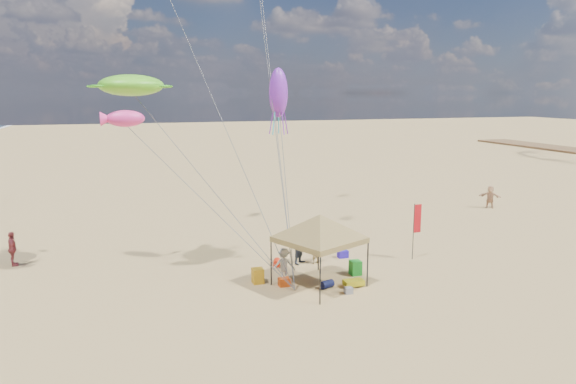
% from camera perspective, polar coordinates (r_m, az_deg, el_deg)
% --- Properties ---
extents(ground, '(280.00, 280.00, 0.00)m').
position_cam_1_polar(ground, '(23.56, 2.31, -10.91)').
color(ground, tan).
rests_on(ground, ground).
extents(canopy_tent, '(5.68, 5.68, 3.85)m').
position_cam_1_polar(canopy_tent, '(23.54, 3.45, -2.75)').
color(canopy_tent, black).
rests_on(canopy_tent, ground).
extents(feather_flag, '(0.46, 0.06, 3.01)m').
position_cam_1_polar(feather_flag, '(28.42, 13.71, -3.17)').
color(feather_flag, black).
rests_on(feather_flag, ground).
extents(cooler_red, '(0.54, 0.38, 0.38)m').
position_cam_1_polar(cooler_red, '(24.33, -0.38, -9.70)').
color(cooler_red, '#CA4610').
rests_on(cooler_red, ground).
extents(cooler_blue, '(0.54, 0.38, 0.38)m').
position_cam_1_polar(cooler_blue, '(28.49, 5.95, -6.69)').
color(cooler_blue, '#2615B2').
rests_on(cooler_blue, ground).
extents(bag_navy, '(0.69, 0.54, 0.36)m').
position_cam_1_polar(bag_navy, '(24.16, 4.24, -9.91)').
color(bag_navy, '#0B0F33').
rests_on(bag_navy, ground).
extents(bag_orange, '(0.54, 0.69, 0.36)m').
position_cam_1_polar(bag_orange, '(27.01, -1.22, -7.64)').
color(bag_orange, red).
rests_on(bag_orange, ground).
extents(chair_green, '(0.50, 0.50, 0.70)m').
position_cam_1_polar(chair_green, '(25.93, 7.30, -8.12)').
color(chair_green, '#188420').
rests_on(chair_green, ground).
extents(chair_yellow, '(0.50, 0.50, 0.70)m').
position_cam_1_polar(chair_yellow, '(24.68, -3.29, -9.03)').
color(chair_yellow, '#CA9116').
rests_on(chair_yellow, ground).
extents(crate_grey, '(0.34, 0.30, 0.28)m').
position_cam_1_polar(crate_grey, '(23.64, 6.56, -10.53)').
color(crate_grey, slate).
rests_on(crate_grey, ground).
extents(beach_cart, '(0.90, 0.50, 0.24)m').
position_cam_1_polar(beach_cart, '(24.43, 7.11, -9.68)').
color(beach_cart, gold).
rests_on(beach_cart, ground).
extents(person_near_a, '(0.69, 0.61, 1.60)m').
position_cam_1_polar(person_near_a, '(27.27, 2.96, -6.11)').
color(person_near_a, tan).
rests_on(person_near_a, ground).
extents(person_near_b, '(1.18, 1.15, 1.91)m').
position_cam_1_polar(person_near_b, '(27.20, 1.52, -5.79)').
color(person_near_b, '#363E49').
rests_on(person_near_b, ground).
extents(person_near_c, '(1.17, 0.94, 1.57)m').
position_cam_1_polar(person_near_c, '(24.79, -0.42, -7.85)').
color(person_near_c, silver).
rests_on(person_near_c, ground).
extents(person_far_a, '(0.58, 1.10, 1.78)m').
position_cam_1_polar(person_far_a, '(30.24, -27.65, -5.47)').
color(person_far_a, '#9D3C40').
rests_on(person_far_a, ground).
extents(person_far_c, '(1.48, 1.50, 1.72)m').
position_cam_1_polar(person_far_c, '(43.12, 21.01, -0.48)').
color(person_far_c, tan).
rests_on(person_far_c, ground).
extents(turtle_kite, '(3.18, 2.66, 0.98)m').
position_cam_1_polar(turtle_kite, '(25.61, -16.60, 11.00)').
color(turtle_kite, '#5ED224').
rests_on(turtle_kite, ground).
extents(fish_kite, '(1.87, 1.40, 0.75)m').
position_cam_1_polar(fish_kite, '(24.81, -17.16, 7.59)').
color(fish_kite, '#FF3699').
rests_on(fish_kite, ground).
extents(squid_kite, '(1.00, 1.00, 2.33)m').
position_cam_1_polar(squid_kite, '(25.49, -1.04, 10.69)').
color(squid_kite, purple).
rests_on(squid_kite, ground).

